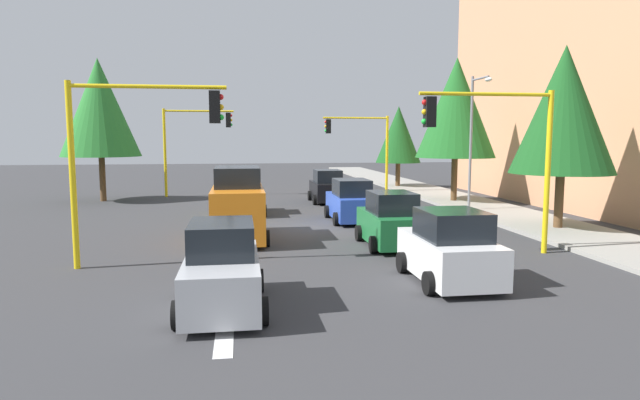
{
  "coord_description": "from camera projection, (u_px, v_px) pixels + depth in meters",
  "views": [
    {
      "loc": [
        22.7,
        -2.64,
        3.88
      ],
      "look_at": [
        -0.3,
        0.76,
        1.2
      ],
      "focal_mm": 30.4,
      "sensor_mm": 36.0,
      "label": 1
    }
  ],
  "objects": [
    {
      "name": "delivery_van_orange",
      "position": [
        238.0,
        206.0,
        20.61
      ],
      "size": [
        4.8,
        2.22,
        2.77
      ],
      "color": "orange",
      "rests_on": "ground"
    },
    {
      "name": "apartment_block",
      "position": [
        609.0,
        73.0,
        31.19
      ],
      "size": [
        22.97,
        9.3,
        15.15
      ],
      "color": "tan",
      "rests_on": "ground"
    },
    {
      "name": "car_green",
      "position": [
        390.0,
        222.0,
        19.34
      ],
      "size": [
        3.64,
        1.98,
        1.98
      ],
      "color": "#1E7238",
      "rests_on": "ground"
    },
    {
      "name": "tree_roadside_near",
      "position": [
        564.0,
        110.0,
        22.12
      ],
      "size": [
        4.17,
        4.17,
        7.62
      ],
      "color": "brown",
      "rests_on": "ground"
    },
    {
      "name": "car_blue",
      "position": [
        351.0,
        202.0,
        25.19
      ],
      "size": [
        4.02,
        2.03,
        1.98
      ],
      "color": "blue",
      "rests_on": "ground"
    },
    {
      "name": "tree_roadside_mid",
      "position": [
        456.0,
        108.0,
        31.81
      ],
      "size": [
        4.66,
        4.66,
        8.54
      ],
      "color": "brown",
      "rests_on": "ground"
    },
    {
      "name": "car_white",
      "position": [
        450.0,
        249.0,
        14.52
      ],
      "size": [
        3.67,
        2.11,
        1.98
      ],
      "color": "white",
      "rests_on": "ground"
    },
    {
      "name": "tree_opposite_side",
      "position": [
        99.0,
        108.0,
        32.68
      ],
      "size": [
        4.72,
        4.72,
        8.65
      ],
      "color": "brown",
      "rests_on": "ground"
    },
    {
      "name": "traffic_signal_far_left",
      "position": [
        361.0,
        139.0,
        37.28
      ],
      "size": [
        0.36,
        4.59,
        5.38
      ],
      "color": "yellow",
      "rests_on": "ground"
    },
    {
      "name": "street_lamp_curbside",
      "position": [
        474.0,
        128.0,
        27.52
      ],
      "size": [
        2.15,
        0.28,
        7.0
      ],
      "color": "slate",
      "rests_on": "ground"
    },
    {
      "name": "car_black",
      "position": [
        327.0,
        188.0,
        32.57
      ],
      "size": [
        3.78,
        2.02,
        1.98
      ],
      "color": "black",
      "rests_on": "ground"
    },
    {
      "name": "tree_roadside_far",
      "position": [
        398.0,
        135.0,
        41.73
      ],
      "size": [
        3.46,
        3.46,
        6.29
      ],
      "color": "brown",
      "rests_on": "ground"
    },
    {
      "name": "sidewalk_kerb",
      "position": [
        484.0,
        208.0,
        29.57
      ],
      "size": [
        80.0,
        4.0,
        0.15
      ],
      "primitive_type": "cube",
      "color": "gray",
      "rests_on": "ground"
    },
    {
      "name": "traffic_signal_near_right",
      "position": [
        136.0,
        137.0,
        15.97
      ],
      "size": [
        0.36,
        4.59,
        5.52
      ],
      "color": "yellow",
      "rests_on": "ground"
    },
    {
      "name": "car_silver",
      "position": [
        222.0,
        270.0,
        12.28
      ],
      "size": [
        3.9,
        1.95,
        1.98
      ],
      "color": "#B2B5BA",
      "rests_on": "ground"
    },
    {
      "name": "car_yellow",
      "position": [
        245.0,
        196.0,
        27.65
      ],
      "size": [
        3.68,
        2.08,
        1.98
      ],
      "color": "yellow",
      "rests_on": "ground"
    },
    {
      "name": "traffic_signal_far_right",
      "position": [
        192.0,
        135.0,
        35.6
      ],
      "size": [
        0.36,
        4.59,
        5.77
      ],
      "color": "yellow",
      "rests_on": "ground"
    },
    {
      "name": "lane_arrow_near",
      "position": [
        225.0,
        323.0,
        11.38
      ],
      "size": [
        2.4,
        1.1,
        1.1
      ],
      "color": "silver",
      "rests_on": "ground"
    },
    {
      "name": "ground_plane",
      "position": [
        303.0,
        229.0,
        23.14
      ],
      "size": [
        120.0,
        120.0,
        0.0
      ],
      "primitive_type": "plane",
      "color": "#353538"
    },
    {
      "name": "traffic_signal_near_left",
      "position": [
        497.0,
        139.0,
        17.62
      ],
      "size": [
        0.36,
        4.59,
        5.42
      ],
      "color": "yellow",
      "rests_on": "ground"
    }
  ]
}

